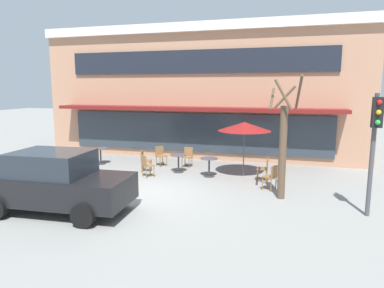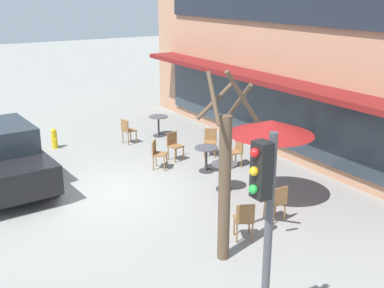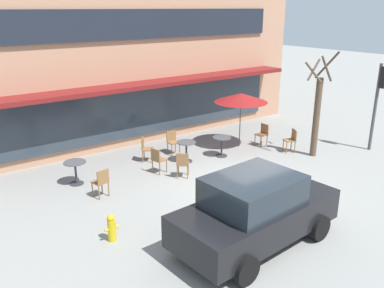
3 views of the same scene
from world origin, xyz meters
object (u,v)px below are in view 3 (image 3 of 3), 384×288
Objects in this scene: cafe_chair_1 at (158,159)px; cafe_chair_2 at (183,163)px; cafe_chair_3 at (146,148)px; cafe_chair_6 at (291,139)px; traffic_light_pole at (380,93)px; fire_hydrant at (112,228)px; cafe_chair_5 at (263,133)px; parked_sedan at (255,210)px; street_tree at (317,111)px; patio_umbrella_green_folded at (241,98)px; cafe_table_near_wall at (222,143)px; cafe_chair_0 at (173,140)px; cafe_chair_4 at (101,181)px; cafe_table_streetside at (75,169)px; cafe_table_by_tree at (186,148)px.

cafe_chair_2 is (0.45, -0.83, 0.00)m from cafe_chair_1.
cafe_chair_3 is 1.00× the size of cafe_chair_6.
traffic_light_pole is 11.38m from fire_hydrant.
parked_sedan is (-5.49, -5.02, 0.35)m from cafe_chair_5.
street_tree is 1.15× the size of traffic_light_pole.
fire_hydrant is (-11.21, 0.14, -1.94)m from traffic_light_pole.
patio_umbrella_green_folded is at bearing 18.32° from cafe_chair_2.
cafe_table_near_wall is 0.85× the size of cafe_chair_1.
traffic_light_pole reaches higher than cafe_chair_0.
cafe_table_near_wall reaches higher than fire_hydrant.
street_tree reaches higher than cafe_chair_2.
cafe_chair_4 is 8.24m from street_tree.
cafe_table_near_wall is at bearing -26.00° from cafe_chair_3.
street_tree is at bearing -19.85° from cafe_chair_1.
cafe_chair_4 is 7.34m from cafe_chair_5.
cafe_table_near_wall is at bearing 144.80° from street_tree.
cafe_chair_1 and cafe_chair_4 have the same top height.
cafe_table_near_wall is at bearing 56.70° from parked_sedan.
cafe_chair_2 reaches higher than cafe_table_streetside.
cafe_table_near_wall is 2.05m from patio_umbrella_green_folded.
cafe_chair_3 reaches higher than cafe_table_near_wall.
cafe_chair_0 and cafe_chair_5 have the same top height.
cafe_chair_6 is at bearing -5.17° from cafe_chair_4.
cafe_chair_5 is at bearing -15.05° from cafe_chair_3.
parked_sedan is at bearing -70.33° from cafe_table_streetside.
street_tree is at bearing -28.88° from cafe_table_by_tree.
cafe_table_streetside is 8.18m from cafe_chair_6.
cafe_chair_3 is at bearing 154.00° from cafe_table_near_wall.
parked_sedan is at bearing -166.81° from traffic_light_pole.
cafe_chair_2 is at bearing 166.83° from street_tree.
cafe_table_streetside is 0.35× the size of patio_umbrella_green_folded.
cafe_chair_2 reaches higher than fire_hydrant.
cafe_chair_1 is 1.00× the size of cafe_chair_4.
cafe_chair_4 is at bearing -171.48° from patio_umbrella_green_folded.
cafe_chair_5 is at bearing 19.43° from fire_hydrant.
cafe_chair_5 is 2.44m from street_tree.
cafe_chair_3 is (0.25, 1.22, 0.00)m from cafe_chair_1.
cafe_chair_2 is at bearing -116.22° from cafe_chair_0.
cafe_chair_6 is at bearing -14.59° from cafe_table_streetside.
parked_sedan is (-0.49, -5.07, 0.35)m from cafe_chair_1.
cafe_table_by_tree is at bearing 153.09° from traffic_light_pole.
cafe_chair_0 is 4.29m from cafe_chair_4.
patio_umbrella_green_folded is 2.47× the size of cafe_chair_5.
cafe_table_near_wall is at bearing -162.00° from patio_umbrella_green_folded.
cafe_chair_5 is 0.21× the size of parked_sedan.
fire_hydrant is at bearing -160.57° from cafe_chair_5.
cafe_table_near_wall is at bearing -46.25° from cafe_chair_0.
cafe_table_streetside is 8.83m from street_tree.
street_tree is 5.56× the size of fire_hydrant.
cafe_chair_6 is at bearing -5.14° from cafe_chair_2.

